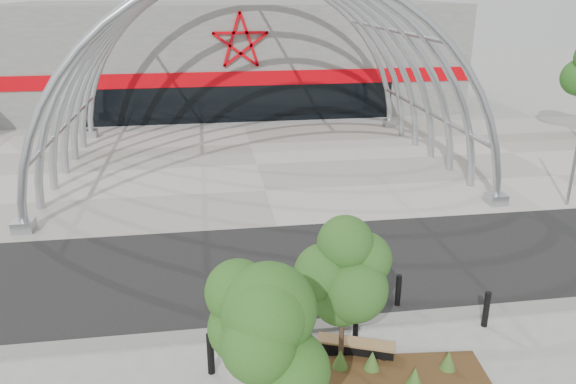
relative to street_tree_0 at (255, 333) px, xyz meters
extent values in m
plane|color=gray|center=(1.95, 4.81, -3.11)|extent=(140.00, 140.00, 0.00)
cube|color=black|center=(1.95, 8.31, -3.10)|extent=(140.00, 7.00, 0.02)
cube|color=gray|center=(1.95, 20.31, -3.09)|extent=(60.00, 17.00, 0.04)
cube|color=slate|center=(1.95, 4.56, -3.05)|extent=(60.00, 0.50, 0.12)
cube|color=slate|center=(1.95, 38.31, 0.89)|extent=(34.00, 15.00, 8.00)
cube|color=black|center=(1.95, 30.86, -1.81)|extent=(22.00, 0.25, 2.60)
cube|color=#C90009|center=(1.95, 30.86, -0.01)|extent=(34.00, 0.30, 1.00)
torus|color=#9FA4A9|center=(1.95, 12.81, -3.11)|extent=(20.36, 0.36, 20.36)
torus|color=#9FA4A9|center=(1.95, 15.31, -3.11)|extent=(20.36, 0.36, 20.36)
torus|color=#9FA4A9|center=(1.95, 17.81, -3.11)|extent=(20.36, 0.36, 20.36)
torus|color=#9FA4A9|center=(1.95, 20.31, -3.11)|extent=(20.36, 0.36, 20.36)
torus|color=#9FA4A9|center=(1.95, 22.81, -3.11)|extent=(20.36, 0.36, 20.36)
torus|color=#9FA4A9|center=(1.95, 25.31, -3.11)|extent=(20.36, 0.36, 20.36)
torus|color=#9FA4A9|center=(1.95, 27.81, -3.11)|extent=(20.36, 0.36, 20.36)
cylinder|color=#9FA4A9|center=(11.61, 20.31, -0.52)|extent=(0.20, 15.00, 0.20)
cylinder|color=#9FA4A9|center=(9.02, 20.31, 3.96)|extent=(0.20, 15.00, 0.20)
cylinder|color=#9FA4A9|center=(-5.12, 20.31, 3.96)|extent=(0.20, 15.00, 0.20)
cylinder|color=#9FA4A9|center=(-7.71, 20.31, -0.52)|extent=(0.20, 15.00, 0.20)
cube|color=#9FA4A9|center=(-8.05, 12.81, -2.86)|extent=(0.80, 0.80, 0.50)
cube|color=#9FA4A9|center=(-8.05, 27.81, -2.86)|extent=(0.80, 0.80, 0.50)
cube|color=#9FA4A9|center=(11.95, 12.81, -2.86)|extent=(0.80, 0.80, 0.50)
cube|color=#9FA4A9|center=(11.95, 27.81, -2.86)|extent=(0.80, 0.80, 0.50)
cube|color=#3A2A12|center=(2.99, 2.08, -3.05)|extent=(5.99, 2.32, 0.11)
cone|color=#3F6425|center=(1.17, 2.02, -2.74)|extent=(0.40, 0.40, 0.51)
cone|color=#3F6425|center=(3.13, 2.41, -2.74)|extent=(0.40, 0.40, 0.51)
cone|color=#3F6425|center=(3.96, 1.66, -2.74)|extent=(0.40, 0.40, 0.51)
cone|color=#3F6425|center=(2.35, 2.59, -2.74)|extent=(0.40, 0.40, 0.51)
cone|color=#3F6425|center=(5.02, 2.12, -2.74)|extent=(0.40, 0.40, 0.51)
cone|color=#3F6425|center=(0.76, 2.40, -2.74)|extent=(0.40, 0.40, 0.51)
cylinder|color=gray|center=(15.04, 12.24, -0.65)|extent=(0.14, 0.14, 4.92)
ellipsoid|color=#254C17|center=(0.00, 0.00, 0.01)|extent=(1.90, 1.90, 2.41)
cylinder|color=#312117|center=(2.41, 2.78, -2.11)|extent=(0.13, 0.13, 2.00)
ellipsoid|color=#27491B|center=(2.41, 2.78, -0.29)|extent=(1.65, 1.65, 2.18)
cube|color=black|center=(2.90, 3.15, -2.94)|extent=(1.99, 1.09, 0.34)
cube|color=black|center=(2.21, 3.42, -2.91)|extent=(0.27, 0.45, 0.40)
cube|color=black|center=(3.60, 2.87, -2.91)|extent=(0.27, 0.45, 0.40)
cube|color=brown|center=(2.90, 3.15, -2.71)|extent=(2.06, 1.17, 0.06)
cylinder|color=black|center=(-0.88, 2.99, -2.54)|extent=(0.18, 0.18, 1.14)
cylinder|color=black|center=(0.47, 2.66, -2.56)|extent=(0.17, 0.17, 1.09)
cylinder|color=black|center=(3.07, 3.79, -2.62)|extent=(0.16, 0.16, 0.97)
cylinder|color=black|center=(4.81, 5.36, -2.59)|extent=(0.17, 0.17, 1.03)
cylinder|color=black|center=(6.92, 3.92, -2.56)|extent=(0.17, 0.17, 1.09)
camera|label=1|loc=(-0.72, -8.90, 6.07)|focal=35.00mm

